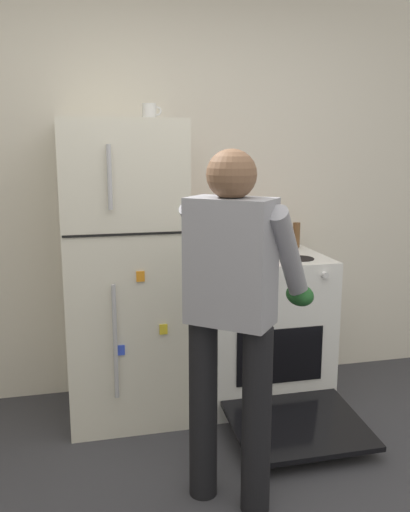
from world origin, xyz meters
TOP-DOWN VIEW (x-y plane):
  - kitchen_wall_back at (0.00, 1.95)m, footprint 6.00×0.10m
  - refrigerator at (-0.35, 1.57)m, footprint 0.68×0.72m
  - stove_range at (0.52, 1.55)m, footprint 0.76×1.23m
  - person_cook at (0.04, 0.58)m, footprint 0.65×0.69m
  - red_pot at (0.36, 1.52)m, footprint 0.38×0.28m
  - coffee_mug at (-0.17, 1.62)m, footprint 0.11×0.08m
  - pepper_mill at (0.82, 1.77)m, footprint 0.05×0.05m

SIDE VIEW (x-z plane):
  - stove_range at x=0.52m, z-range -0.01..0.92m
  - refrigerator at x=-0.35m, z-range 0.00..1.75m
  - person_cook at x=0.04m, z-range 0.15..1.75m
  - red_pot at x=0.36m, z-range 0.94..1.07m
  - pepper_mill at x=0.82m, z-range 0.94..1.10m
  - kitchen_wall_back at x=0.00m, z-range 0.00..2.70m
  - coffee_mug at x=-0.17m, z-range 1.75..1.85m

